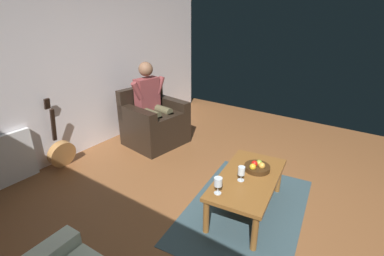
{
  "coord_description": "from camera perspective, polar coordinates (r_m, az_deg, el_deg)",
  "views": [
    {
      "loc": [
        2.35,
        0.97,
        2.04
      ],
      "look_at": [
        -0.47,
        -0.99,
        0.6
      ],
      "focal_mm": 26.62,
      "sensor_mm": 36.0,
      "label": 1
    }
  ],
  "objects": [
    {
      "name": "coffee_table",
      "position": [
        3.1,
        11.03,
        -10.46
      ],
      "size": [
        1.18,
        0.72,
        0.42
      ],
      "rotation": [
        0.0,
        0.0,
        0.13
      ],
      "color": "brown",
      "rests_on": "ground"
    },
    {
      "name": "person_seated",
      "position": [
        4.5,
        -8.02,
        5.48
      ],
      "size": [
        0.65,
        0.58,
        1.3
      ],
      "rotation": [
        0.0,
        0.0,
        -0.13
      ],
      "color": "brown",
      "rests_on": "ground"
    },
    {
      "name": "rug",
      "position": [
        3.31,
        10.55,
        -15.68
      ],
      "size": [
        1.95,
        1.4,
        0.01
      ],
      "primitive_type": "cube",
      "rotation": [
        0.0,
        0.0,
        0.13
      ],
      "color": "#344A50",
      "rests_on": "ground"
    },
    {
      "name": "ground_plane",
      "position": [
        3.26,
        10.08,
        -16.4
      ],
      "size": [
        6.43,
        6.43,
        0.0
      ],
      "primitive_type": "plane",
      "color": "brown"
    },
    {
      "name": "radiator",
      "position": [
        4.17,
        -33.23,
        -5.52
      ],
      "size": [
        0.68,
        0.06,
        0.65
      ],
      "primitive_type": "cube",
      "color": "white",
      "rests_on": "ground"
    },
    {
      "name": "wine_glass_far",
      "position": [
        2.72,
        5.26,
        -10.87
      ],
      "size": [
        0.08,
        0.08,
        0.17
      ],
      "color": "silver",
      "rests_on": "coffee_table"
    },
    {
      "name": "guitar",
      "position": [
        4.33,
        -24.72,
        -4.33
      ],
      "size": [
        0.38,
        0.23,
        0.97
      ],
      "color": "#AF7942",
      "rests_on": "ground"
    },
    {
      "name": "wine_glass_near",
      "position": [
        2.95,
        9.87,
        -8.62
      ],
      "size": [
        0.07,
        0.07,
        0.16
      ],
      "color": "silver",
      "rests_on": "coffee_table"
    },
    {
      "name": "wall_back",
      "position": [
        4.43,
        -22.66,
        10.99
      ],
      "size": [
        5.71,
        0.06,
        2.53
      ],
      "primitive_type": "cube",
      "color": "white",
      "rests_on": "ground"
    },
    {
      "name": "armchair",
      "position": [
        4.62,
        -7.62,
        0.93
      ],
      "size": [
        0.94,
        0.88,
        0.89
      ],
      "rotation": [
        0.0,
        0.0,
        -0.13
      ],
      "color": "black",
      "rests_on": "ground"
    },
    {
      "name": "fruit_bowl",
      "position": [
        3.19,
        12.91,
        -7.63
      ],
      "size": [
        0.28,
        0.28,
        0.11
      ],
      "color": "#3C2511",
      "rests_on": "coffee_table"
    }
  ]
}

